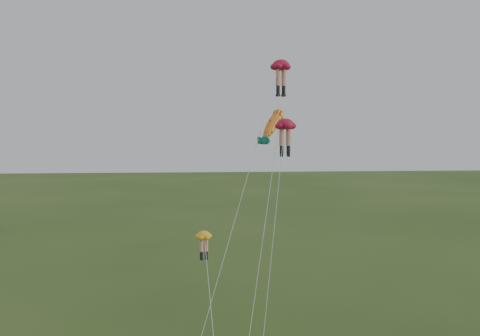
{
  "coord_description": "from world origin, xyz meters",
  "views": [
    {
      "loc": [
        -2.03,
        -28.53,
        14.43
      ],
      "look_at": [
        0.79,
        6.0,
        11.9
      ],
      "focal_mm": 40.0,
      "sensor_mm": 36.0,
      "label": 1
    }
  ],
  "objects": [
    {
      "name": "fish_kite",
      "position": [
        3.45,
        9.59,
        14.71
      ],
      "size": [
        4.81,
        13.79,
        16.15
      ],
      "rotation": [
        0.7,
        0.0,
        -0.66
      ],
      "color": "yellow",
      "rests_on": "ground"
    },
    {
      "name": "legs_kite_red_mid",
      "position": [
        3.96,
        7.45,
        14.38
      ],
      "size": [
        3.72,
        9.39,
        15.15
      ],
      "rotation": [
        0.0,
        0.0,
        -0.03
      ],
      "color": "#B31233",
      "rests_on": "ground"
    },
    {
      "name": "legs_kite_red_high",
      "position": [
        4.41,
        12.46,
        18.92
      ],
      "size": [
        8.43,
        14.47,
        19.77
      ],
      "rotation": [
        0.0,
        0.0,
        0.38
      ],
      "color": "#B31233",
      "rests_on": "ground"
    },
    {
      "name": "legs_kite_yellow",
      "position": [
        -1.62,
        0.5,
        8.08
      ],
      "size": [
        1.48,
        4.72,
        8.83
      ],
      "rotation": [
        0.0,
        0.0,
        0.35
      ],
      "color": "yellow",
      "rests_on": "ground"
    }
  ]
}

